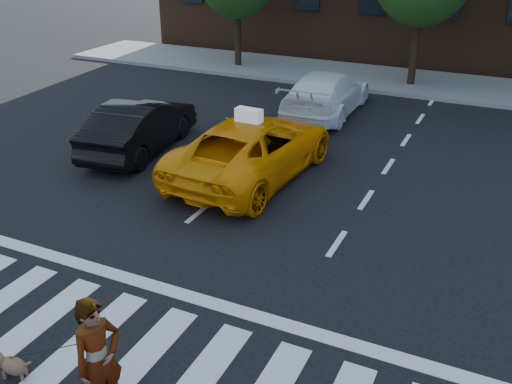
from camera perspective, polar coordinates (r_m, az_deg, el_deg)
ground at (r=9.00m, az=-11.29°, el=-15.90°), size 120.00×120.00×0.00m
crosswalk at (r=9.00m, az=-11.29°, el=-15.87°), size 13.00×2.40×0.01m
stop_line at (r=10.02m, az=-5.90°, el=-10.56°), size 12.00×0.30×0.01m
sidewalk_far at (r=23.87m, az=14.22°, el=10.71°), size 30.00×4.00×0.15m
taxi at (r=14.25m, az=-0.35°, el=4.44°), size 2.84×5.55×1.50m
black_sedan at (r=16.25m, az=-11.56°, el=6.50°), size 2.07×4.54×1.44m
white_suv at (r=19.26m, az=7.03°, el=9.79°), size 2.12×4.95×1.42m
woman at (r=7.68m, az=-15.47°, el=-15.97°), size 0.60×0.76×1.82m
dog at (r=9.10m, az=-23.37°, el=-15.58°), size 0.63×0.36×0.36m
taxi_sign at (r=13.78m, az=-0.72°, el=7.70°), size 0.67×0.32×0.32m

